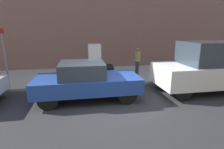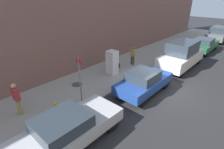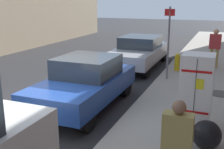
# 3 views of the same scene
# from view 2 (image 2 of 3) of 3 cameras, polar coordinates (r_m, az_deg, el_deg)

# --- Properties ---
(ground_plane) EXTENTS (80.00, 80.00, 0.00)m
(ground_plane) POSITION_cam_2_polar(r_m,az_deg,el_deg) (11.40, 15.64, -4.90)
(ground_plane) COLOR #28282B
(sidewalk_slab) EXTENTS (3.95, 44.00, 0.12)m
(sidewalk_slab) POSITION_cam_2_polar(r_m,az_deg,el_deg) (13.33, 0.54, 0.93)
(sidewalk_slab) COLOR #9E998E
(sidewalk_slab) RESTS_ON ground
(building_facade_near) EXTENTS (1.56, 39.60, 9.89)m
(building_facade_near) POSITION_cam_2_polar(r_m,az_deg,el_deg) (14.15, -8.41, 22.54)
(building_facade_near) COLOR #7F564C
(building_facade_near) RESTS_ON ground
(discarded_refrigerator) EXTENTS (0.69, 0.67, 1.73)m
(discarded_refrigerator) POSITION_cam_2_polar(r_m,az_deg,el_deg) (12.55, 0.06, 3.94)
(discarded_refrigerator) COLOR white
(discarded_refrigerator) RESTS_ON sidewalk_slab
(manhole_cover) EXTENTS (0.70, 0.70, 0.02)m
(manhole_cover) POSITION_cam_2_polar(r_m,az_deg,el_deg) (11.56, -11.36, -3.23)
(manhole_cover) COLOR #47443F
(manhole_cover) RESTS_ON sidewalk_slab
(street_sign_post) EXTENTS (0.36, 0.07, 2.64)m
(street_sign_post) POSITION_cam_2_polar(r_m,az_deg,el_deg) (8.93, -10.42, -1.44)
(street_sign_post) COLOR slate
(street_sign_post) RESTS_ON sidewalk_slab
(fire_hydrant) EXTENTS (0.22, 0.22, 0.72)m
(fire_hydrant) POSITION_cam_2_polar(r_m,az_deg,el_deg) (8.93, -17.93, -10.58)
(fire_hydrant) COLOR gold
(fire_hydrant) RESTS_ON sidewalk_slab
(trash_bag) EXTENTS (0.58, 0.58, 0.58)m
(trash_bag) POSITION_cam_2_polar(r_m,az_deg,el_deg) (13.56, 1.48, 2.96)
(trash_bag) COLOR black
(trash_bag) RESTS_ON sidewalk_slab
(pedestrian_walking_far) EXTENTS (0.43, 0.22, 1.50)m
(pedestrian_walking_far) POSITION_cam_2_polar(r_m,az_deg,el_deg) (14.34, 6.79, 6.43)
(pedestrian_walking_far) COLOR #333338
(pedestrian_walking_far) RESTS_ON sidewalk_slab
(pedestrian_standing_near) EXTENTS (0.48, 0.23, 1.68)m
(pedestrian_standing_near) POSITION_cam_2_polar(r_m,az_deg,el_deg) (9.40, -28.78, -6.45)
(pedestrian_standing_near) COLOR #A8934C
(pedestrian_standing_near) RESTS_ON sidewalk_slab
(parked_sedan_silver) EXTENTS (1.83, 4.59, 1.39)m
(parked_sedan_silver) POSITION_cam_2_polar(r_m,az_deg,el_deg) (7.31, -14.51, -16.95)
(parked_sedan_silver) COLOR silver
(parked_sedan_silver) RESTS_ON ground
(parked_hatchback_blue) EXTENTS (1.76, 3.92, 1.44)m
(parked_hatchback_blue) POSITION_cam_2_polar(r_m,az_deg,el_deg) (10.57, 10.34, -2.27)
(parked_hatchback_blue) COLOR #23479E
(parked_hatchback_blue) RESTS_ON ground
(parked_van_white) EXTENTS (1.96, 4.88, 2.14)m
(parked_van_white) POSITION_cam_2_polar(r_m,az_deg,el_deg) (15.01, 21.74, 5.99)
(parked_van_white) COLOR silver
(parked_van_white) RESTS_ON ground
(parked_sedan_green) EXTENTS (1.81, 4.43, 1.39)m
(parked_sedan_green) POSITION_cam_2_polar(r_m,az_deg,el_deg) (20.39, 27.75, 8.64)
(parked_sedan_green) COLOR #1E6038
(parked_sedan_green) RESTS_ON ground
(parked_suv_gray) EXTENTS (1.95, 4.85, 1.76)m
(parked_suv_gray) POSITION_cam_2_polar(r_m,az_deg,el_deg) (25.95, 31.58, 11.29)
(parked_suv_gray) COLOR slate
(parked_suv_gray) RESTS_ON ground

